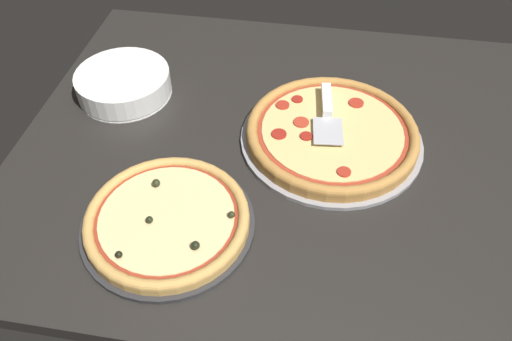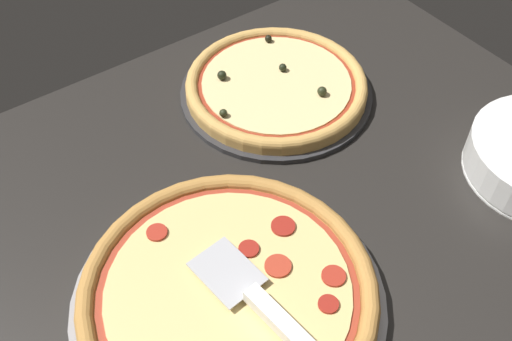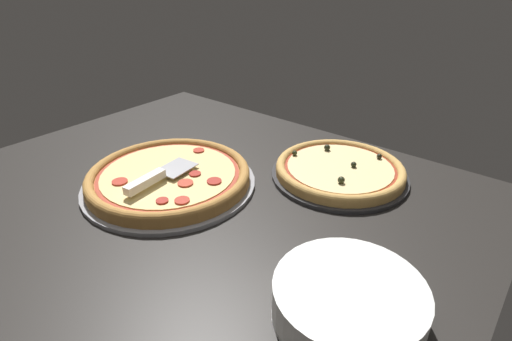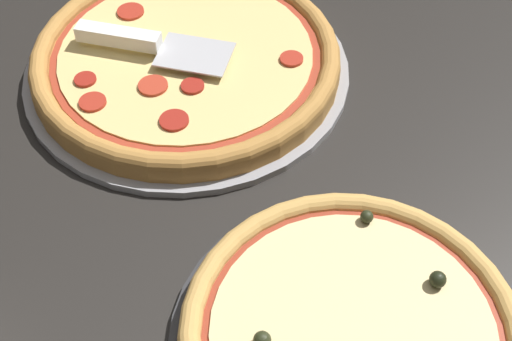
{
  "view_description": "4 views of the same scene",
  "coord_description": "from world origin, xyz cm",
  "px_view_note": "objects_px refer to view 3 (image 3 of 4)",
  "views": [
    {
      "loc": [
        -4.9,
        85.07,
        80.66
      ],
      "look_at": [
        7.05,
        12.89,
        3.0
      ],
      "focal_mm": 35.0,
      "sensor_mm": 36.0,
      "label": 1
    },
    {
      "loc": [
        -28.91,
        -37.48,
        72.46
      ],
      "look_at": [
        7.05,
        12.89,
        3.0
      ],
      "focal_mm": 42.0,
      "sensor_mm": 36.0,
      "label": 2
    },
    {
      "loc": [
        62.63,
        -55.54,
        50.37
      ],
      "look_at": [
        7.05,
        12.89,
        3.0
      ],
      "focal_mm": 28.0,
      "sensor_mm": 36.0,
      "label": 3
    },
    {
      "loc": [
        55.7,
        30.53,
        62.66
      ],
      "look_at": [
        7.05,
        12.89,
        3.0
      ],
      "focal_mm": 50.0,
      "sensor_mm": 36.0,
      "label": 4
    }
  ],
  "objects_px": {
    "serving_spatula": "(153,178)",
    "plate_stack": "(348,301)",
    "pizza_front": "(169,176)",
    "pizza_back": "(340,169)"
  },
  "relations": [
    {
      "from": "serving_spatula",
      "to": "plate_stack",
      "type": "height_order",
      "value": "same"
    },
    {
      "from": "serving_spatula",
      "to": "plate_stack",
      "type": "relative_size",
      "value": 0.86
    },
    {
      "from": "plate_stack",
      "to": "pizza_front",
      "type": "bearing_deg",
      "value": 170.18
    },
    {
      "from": "pizza_front",
      "to": "plate_stack",
      "type": "relative_size",
      "value": 1.67
    },
    {
      "from": "serving_spatula",
      "to": "pizza_back",
      "type": "bearing_deg",
      "value": 51.52
    },
    {
      "from": "pizza_back",
      "to": "serving_spatula",
      "type": "xyz_separation_m",
      "value": [
        -0.29,
        -0.36,
        0.03
      ]
    },
    {
      "from": "pizza_front",
      "to": "serving_spatula",
      "type": "height_order",
      "value": "serving_spatula"
    },
    {
      "from": "serving_spatula",
      "to": "plate_stack",
      "type": "bearing_deg",
      "value": -3.7
    },
    {
      "from": "pizza_front",
      "to": "pizza_back",
      "type": "distance_m",
      "value": 0.43
    },
    {
      "from": "pizza_front",
      "to": "serving_spatula",
      "type": "distance_m",
      "value": 0.07
    }
  ]
}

